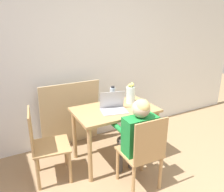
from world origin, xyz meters
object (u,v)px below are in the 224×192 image
object	(u,v)px
chair_occupied	(143,153)
laptop	(113,106)
person_seated	(138,131)
chair_spare	(45,145)
water_bottle	(113,96)
flower_vase	(131,94)

from	to	relation	value
chair_occupied	laptop	world-z (taller)	laptop
person_seated	chair_spare	bearing A→B (deg)	-29.53
person_seated	water_bottle	bearing A→B (deg)	-93.45
chair_spare	water_bottle	xyz separation A→B (m)	(0.93, 0.14, 0.38)
person_seated	water_bottle	distance (m)	0.70
laptop	person_seated	bearing A→B (deg)	-72.19
chair_occupied	water_bottle	distance (m)	0.87
person_seated	flower_vase	size ratio (longest dim) A/B	3.72
laptop	flower_vase	distance (m)	0.35
flower_vase	water_bottle	world-z (taller)	flower_vase
laptop	water_bottle	distance (m)	0.23
chair_occupied	laptop	bearing A→B (deg)	-84.81
laptop	water_bottle	size ratio (longest dim) A/B	1.45
chair_spare	flower_vase	xyz separation A→B (m)	(1.16, 0.06, 0.39)
person_seated	laptop	distance (m)	0.49
laptop	flower_vase	xyz separation A→B (m)	(0.33, 0.12, 0.07)
chair_occupied	flower_vase	size ratio (longest dim) A/B	3.15
flower_vase	chair_occupied	bearing A→B (deg)	-112.26
chair_occupied	person_seated	distance (m)	0.23
laptop	water_bottle	xyz separation A→B (m)	(0.10, 0.20, 0.06)
chair_spare	laptop	size ratio (longest dim) A/B	2.47
flower_vase	water_bottle	bearing A→B (deg)	161.75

